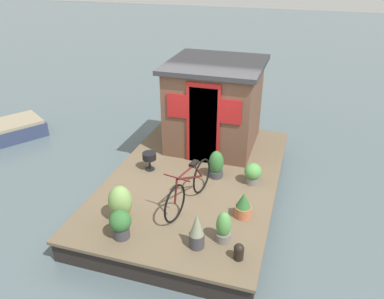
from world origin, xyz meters
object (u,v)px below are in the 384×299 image
houseboat_cabin (215,104)px  potted_plant_geranium (197,231)px  potted_plant_fern (253,173)px  potted_plant_rosemary (243,206)px  bicycle (189,187)px  charcoal_grill (149,157)px  potted_plant_mint (224,228)px  potted_plant_thyme (120,224)px  potted_plant_sage (216,165)px  mooring_bollard (239,251)px  potted_plant_succulent (120,203)px

houseboat_cabin → potted_plant_geranium: bearing=-169.8°
potted_plant_fern → potted_plant_rosemary: size_ratio=0.92×
bicycle → charcoal_grill: bicycle is taller
potted_plant_mint → potted_plant_fern: potted_plant_mint is taller
potted_plant_rosemary → potted_plant_thyme: 2.10m
bicycle → potted_plant_mint: bicycle is taller
potted_plant_sage → mooring_bollard: bearing=-157.8°
potted_plant_mint → potted_plant_sage: bearing=17.4°
potted_plant_succulent → potted_plant_geranium: (-0.29, -1.44, -0.03)m
houseboat_cabin → potted_plant_fern: (-1.50, -1.18, -0.77)m
potted_plant_thyme → charcoal_grill: 2.18m
houseboat_cabin → potted_plant_rosemary: houseboat_cabin is taller
bicycle → potted_plant_rosemary: (-0.05, -1.00, -0.15)m
potted_plant_mint → potted_plant_fern: bearing=-5.2°
potted_plant_mint → potted_plant_succulent: size_ratio=0.84×
potted_plant_geranium → charcoal_grill: size_ratio=1.57×
potted_plant_mint → bicycle: bearing=46.7°
potted_plant_fern → potted_plant_sage: (0.02, 0.75, 0.05)m
houseboat_cabin → bicycle: size_ratio=1.27×
potted_plant_sage → mooring_bollard: potted_plant_sage is taller
potted_plant_fern → mooring_bollard: size_ratio=1.58×
potted_plant_sage → potted_plant_rosemary: bearing=-146.2°
houseboat_cabin → bicycle: 2.65m
potted_plant_geranium → mooring_bollard: bearing=-96.2°
potted_plant_succulent → charcoal_grill: size_ratio=1.64×
potted_plant_thyme → potted_plant_succulent: potted_plant_succulent is taller
potted_plant_geranium → charcoal_grill: bearing=39.3°
potted_plant_succulent → potted_plant_geranium: 1.47m
potted_plant_geranium → potted_plant_succulent: bearing=78.6°
bicycle → potted_plant_succulent: size_ratio=2.57×
potted_plant_rosemary → mooring_bollard: (-1.05, -0.13, -0.08)m
potted_plant_geranium → potted_plant_sage: 2.14m
potted_plant_rosemary → potted_plant_geranium: 1.12m
potted_plant_fern → potted_plant_rosemary: potted_plant_rosemary is taller
potted_plant_sage → mooring_bollard: (-2.20, -0.90, -0.13)m
potted_plant_rosemary → charcoal_grill: 2.40m
potted_plant_succulent → potted_plant_geranium: potted_plant_succulent is taller
potted_plant_thyme → potted_plant_mint: bearing=-75.6°
mooring_bollard → charcoal_grill: bearing=48.2°
potted_plant_geranium → bicycle: bearing=23.6°
potted_plant_succulent → charcoal_grill: bearing=6.2°
potted_plant_mint → potted_plant_succulent: bearing=89.0°
potted_plant_thyme → charcoal_grill: size_ratio=1.28×
potted_plant_rosemary → mooring_bollard: size_ratio=1.73×
bicycle → potted_plant_geranium: bicycle is taller
potted_plant_thyme → potted_plant_geranium: bearing=-83.0°
charcoal_grill → potted_plant_mint: bearing=-131.0°
potted_plant_mint → houseboat_cabin: bearing=16.9°
potted_plant_geranium → potted_plant_sage: (2.13, 0.22, -0.02)m
potted_plant_mint → potted_plant_succulent: (0.03, 1.81, 0.07)m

